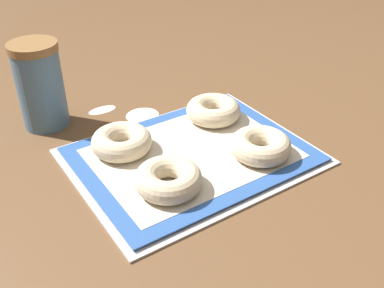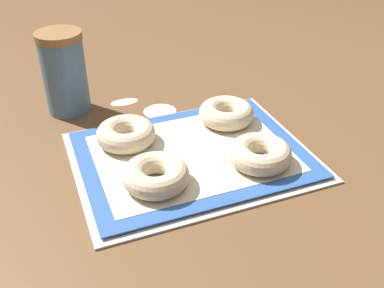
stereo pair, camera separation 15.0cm
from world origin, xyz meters
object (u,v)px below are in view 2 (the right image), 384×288
(baking_tray, at_px, (192,156))
(bagel_front_right, at_px, (260,154))
(bagel_back_right, at_px, (226,113))
(flour_canister, at_px, (64,73))
(bagel_front_left, at_px, (156,175))
(bagel_back_left, at_px, (126,134))

(baking_tray, relative_size, bagel_front_right, 3.82)
(bagel_back_right, xyz_separation_m, flour_canister, (-0.30, 0.19, 0.06))
(bagel_front_left, height_order, bagel_back_right, same)
(bagel_front_left, relative_size, bagel_front_right, 1.00)
(baking_tray, xyz_separation_m, bagel_front_left, (-0.09, -0.07, 0.03))
(bagel_front_left, bearing_deg, baking_tray, 36.15)
(bagel_back_left, relative_size, flour_canister, 0.64)
(bagel_back_right, bearing_deg, baking_tray, -142.56)
(bagel_front_left, distance_m, bagel_back_right, 0.25)
(bagel_front_right, height_order, bagel_back_right, same)
(bagel_back_left, height_order, flour_canister, flour_canister)
(bagel_back_left, xyz_separation_m, bagel_back_right, (0.22, 0.00, 0.00))
(bagel_front_right, height_order, bagel_back_left, same)
(bagel_back_left, height_order, bagel_back_right, same)
(bagel_front_left, bearing_deg, flour_canister, 105.21)
(bagel_back_right, bearing_deg, bagel_front_right, -92.68)
(bagel_front_left, relative_size, bagel_back_left, 1.00)
(bagel_back_left, bearing_deg, baking_tray, -37.27)
(bagel_front_right, distance_m, bagel_back_left, 0.26)
(bagel_front_left, distance_m, bagel_front_right, 0.19)
(bagel_back_left, bearing_deg, flour_canister, 112.21)
(bagel_back_right, height_order, flour_canister, flour_canister)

